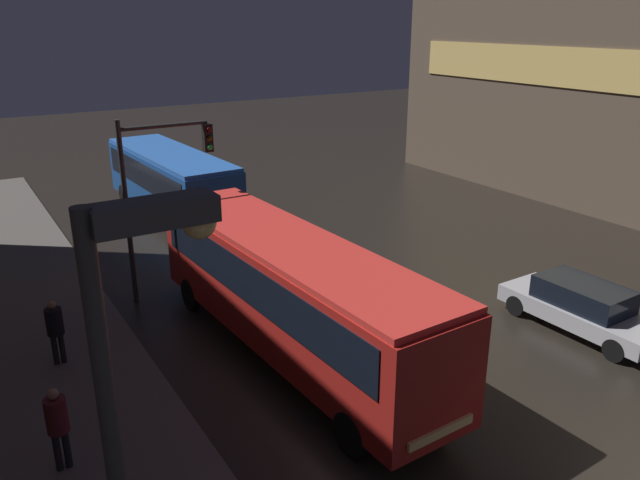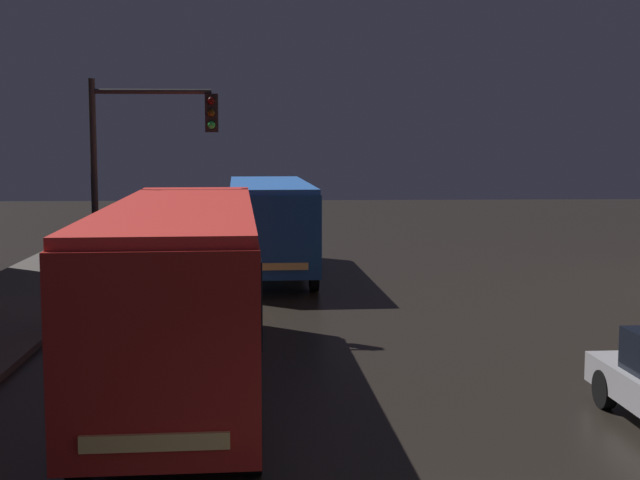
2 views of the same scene
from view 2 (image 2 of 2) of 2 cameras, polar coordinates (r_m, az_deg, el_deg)
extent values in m
cube|color=#AD1E19|center=(15.97, -8.74, -2.93)|extent=(2.91, 11.34, 2.61)
cube|color=black|center=(15.89, -8.77, -0.94)|extent=(2.94, 10.44, 1.10)
cube|color=red|center=(15.81, -8.82, 2.04)|extent=(2.85, 11.11, 0.16)
cube|color=#F4CC72|center=(10.72, -10.52, -12.60)|extent=(1.73, 0.17, 0.20)
cylinder|color=black|center=(12.16, -4.38, -12.43)|extent=(0.29, 1.01, 1.00)
cylinder|color=black|center=(12.34, -15.24, -12.35)|extent=(0.29, 1.01, 1.00)
cylinder|color=black|center=(20.34, -4.75, -4.76)|extent=(0.29, 1.01, 1.00)
cylinder|color=black|center=(20.45, -11.15, -4.80)|extent=(0.29, 1.01, 1.00)
cube|color=#194793|center=(29.43, -3.27, 1.11)|extent=(2.97, 9.72, 2.36)
cube|color=black|center=(29.39, -3.27, 1.95)|extent=(3.00, 8.95, 1.10)
cube|color=blue|center=(29.34, -3.28, 3.57)|extent=(2.91, 9.53, 0.16)
cube|color=#F4CC72|center=(24.73, -2.82, -1.71)|extent=(1.79, 0.18, 0.20)
cylinder|color=black|center=(26.27, -0.39, -2.22)|extent=(0.29, 1.01, 1.00)
cylinder|color=black|center=(26.17, -5.54, -2.28)|extent=(0.29, 1.01, 1.00)
cylinder|color=black|center=(33.01, -1.44, -0.46)|extent=(0.29, 1.01, 1.00)
cylinder|color=black|center=(32.93, -5.53, -0.51)|extent=(0.29, 1.01, 1.00)
cylinder|color=black|center=(15.69, 17.76, -9.08)|extent=(0.22, 0.65, 0.64)
cylinder|color=#2D2D2D|center=(21.80, -14.21, 2.27)|extent=(0.16, 0.16, 5.87)
cylinder|color=#2D2D2D|center=(21.55, -10.72, 9.32)|extent=(2.79, 0.12, 0.12)
cube|color=black|center=(21.39, -6.95, 8.07)|extent=(0.30, 0.24, 0.90)
sphere|color=#390706|center=(21.26, -6.98, 8.83)|extent=(0.18, 0.18, 0.18)
sphere|color=#3B2B07|center=(21.25, -6.97, 8.08)|extent=(0.18, 0.18, 0.18)
sphere|color=green|center=(21.24, -6.96, 7.33)|extent=(0.18, 0.18, 0.18)
camera|label=1|loc=(10.19, -80.20, 26.22)|focal=35.00mm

